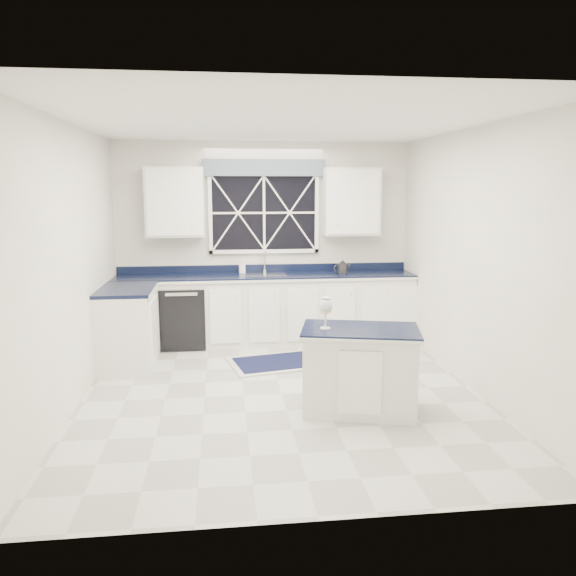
{
  "coord_description": "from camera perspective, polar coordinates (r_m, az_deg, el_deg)",
  "views": [
    {
      "loc": [
        -0.58,
        -5.45,
        2.09
      ],
      "look_at": [
        0.11,
        0.4,
        1.03
      ],
      "focal_mm": 35.0,
      "sensor_mm": 36.0,
      "label": 1
    }
  ],
  "objects": [
    {
      "name": "rug",
      "position": [
        6.84,
        -0.5,
        -7.5
      ],
      "size": [
        1.4,
        1.02,
        0.02
      ],
      "rotation": [
        0.0,
        0.0,
        0.21
      ],
      "color": "#B3B3AE",
      "rests_on": "ground"
    },
    {
      "name": "kettle",
      "position": [
        7.68,
        5.54,
        2.13
      ],
      "size": [
        0.25,
        0.18,
        0.18
      ],
      "rotation": [
        0.0,
        0.0,
        0.25
      ],
      "color": "#2A2A2C",
      "rests_on": "countertop"
    },
    {
      "name": "soap_bottle",
      "position": [
        7.65,
        -4.7,
        2.16
      ],
      "size": [
        0.09,
        0.09,
        0.17
      ],
      "primitive_type": "imported",
      "rotation": [
        0.0,
        0.0,
        0.12
      ],
      "color": "silver",
      "rests_on": "countertop"
    },
    {
      "name": "upper_cabinets",
      "position": [
        7.55,
        -2.39,
        8.73
      ],
      "size": [
        3.1,
        0.34,
        0.9
      ],
      "color": "white",
      "rests_on": "ground"
    },
    {
      "name": "back_wall",
      "position": [
        7.75,
        -2.45,
        4.7
      ],
      "size": [
        4.0,
        0.1,
        2.7
      ],
      "primitive_type": "cube",
      "color": "white",
      "rests_on": "ground"
    },
    {
      "name": "dishwasher",
      "position": [
        7.6,
        -10.53,
        -2.76
      ],
      "size": [
        0.6,
        0.58,
        0.82
      ],
      "primitive_type": "cube",
      "color": "black",
      "rests_on": "ground"
    },
    {
      "name": "faucet",
      "position": [
        7.68,
        -2.38,
        2.75
      ],
      "size": [
        0.05,
        0.2,
        0.3
      ],
      "color": "silver",
      "rests_on": "countertop"
    },
    {
      "name": "window",
      "position": [
        7.68,
        -2.45,
        8.23
      ],
      "size": [
        1.65,
        0.09,
        1.26
      ],
      "color": "black",
      "rests_on": "ground"
    },
    {
      "name": "island",
      "position": [
        5.36,
        7.28,
        -8.23
      ],
      "size": [
        1.2,
        0.88,
        0.8
      ],
      "rotation": [
        0.0,
        0.0,
        -0.23
      ],
      "color": "white",
      "rests_on": "ground"
    },
    {
      "name": "countertop",
      "position": [
        7.51,
        -2.25,
        1.21
      ],
      "size": [
        3.98,
        0.64,
        0.04
      ],
      "primitive_type": "cube",
      "color": "black",
      "rests_on": "base_cabinets"
    },
    {
      "name": "base_cabinets",
      "position": [
        7.42,
        -4.68,
        -2.62
      ],
      "size": [
        3.99,
        1.6,
        0.9
      ],
      "color": "white",
      "rests_on": "ground"
    },
    {
      "name": "wine_glass",
      "position": [
        5.16,
        3.84,
        -1.95
      ],
      "size": [
        0.13,
        0.13,
        0.3
      ],
      "color": "silver",
      "rests_on": "island"
    },
    {
      "name": "ground",
      "position": [
        5.86,
        -0.66,
        -10.7
      ],
      "size": [
        4.5,
        4.5,
        0.0
      ],
      "primitive_type": "plane",
      "color": "beige",
      "rests_on": "ground"
    }
  ]
}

